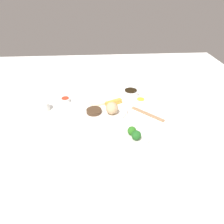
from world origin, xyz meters
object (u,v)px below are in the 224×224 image
object	(u,v)px
sauce_ramekin_sweet_and_sour	(65,100)
chopsticks_pair	(147,114)
main_plate	(104,110)
sauce_ramekin_hot_mustard	(141,101)
teacup	(44,106)
soy_sauce_bowl	(131,93)
broccoli_plate	(132,135)

from	to	relation	value
sauce_ramekin_sweet_and_sour	chopsticks_pair	world-z (taller)	sauce_ramekin_sweet_and_sour
main_plate	sauce_ramekin_hot_mustard	xyz separation A→B (m)	(-0.07, 0.23, 0.01)
sauce_ramekin_hot_mustard	chopsticks_pair	bearing A→B (deg)	7.40
main_plate	teacup	size ratio (longest dim) A/B	4.10
sauce_ramekin_sweet_and_sour	chopsticks_pair	xyz separation A→B (m)	(0.18, 0.49, -0.01)
main_plate	sauce_ramekin_sweet_and_sour	xyz separation A→B (m)	(-0.12, -0.24, 0.01)
soy_sauce_bowl	sauce_ramekin_sweet_and_sour	bearing A→B (deg)	-82.49
main_plate	sauce_ramekin_sweet_and_sour	bearing A→B (deg)	-116.34
main_plate	sauce_ramekin_hot_mustard	world-z (taller)	sauce_ramekin_hot_mustard
broccoli_plate	sauce_ramekin_hot_mustard	distance (m)	0.35
broccoli_plate	soy_sauce_bowl	world-z (taller)	soy_sauce_bowl
sauce_ramekin_hot_mustard	teacup	xyz separation A→B (m)	(0.04, -0.59, 0.01)
sauce_ramekin_hot_mustard	sauce_ramekin_sweet_and_sour	xyz separation A→B (m)	(-0.05, -0.47, 0.00)
sauce_ramekin_sweet_and_sour	chopsticks_pair	size ratio (longest dim) A/B	0.25
broccoli_plate	chopsticks_pair	world-z (taller)	broccoli_plate
sauce_ramekin_hot_mustard	sauce_ramekin_sweet_and_sour	distance (m)	0.48
main_plate	teacup	world-z (taller)	teacup
teacup	soy_sauce_bowl	bearing A→B (deg)	104.84
soy_sauce_bowl	sauce_ramekin_sweet_and_sour	distance (m)	0.43
soy_sauce_bowl	teacup	world-z (taller)	teacup
main_plate	soy_sauce_bowl	bearing A→B (deg)	133.66
sauce_ramekin_sweet_and_sour	teacup	world-z (taller)	teacup
main_plate	chopsticks_pair	size ratio (longest dim) A/B	1.27
sauce_ramekin_hot_mustard	chopsticks_pair	size ratio (longest dim) A/B	0.25
broccoli_plate	soy_sauce_bowl	bearing A→B (deg)	172.66
sauce_ramekin_hot_mustard	teacup	world-z (taller)	teacup
main_plate	teacup	xyz separation A→B (m)	(-0.03, -0.36, 0.02)
sauce_ramekin_sweet_and_sour	chopsticks_pair	bearing A→B (deg)	69.87
teacup	chopsticks_pair	bearing A→B (deg)	81.35
broccoli_plate	soy_sauce_bowl	size ratio (longest dim) A/B	1.97
sauce_ramekin_sweet_and_sour	teacup	distance (m)	0.15
chopsticks_pair	soy_sauce_bowl	bearing A→B (deg)	-164.47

